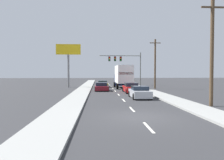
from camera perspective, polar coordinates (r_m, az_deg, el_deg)
name	(u,v)px	position (r m, az deg, el deg)	size (l,w,h in m)	color
ground_plane	(112,87)	(37.39, -0.03, -2.04)	(140.00, 140.00, 0.00)	#333335
sidewalk_right	(144,89)	(33.08, 8.61, -2.47)	(2.20, 80.00, 0.14)	#9E9E99
sidewalk_left	(84,89)	(32.40, -7.70, -2.55)	(2.20, 80.00, 0.14)	#9E9E99
lane_markings	(113,88)	(35.02, 0.22, -2.31)	(0.14, 62.00, 0.01)	silver
car_yellow	(103,84)	(38.80, -2.55, -1.09)	(1.92, 4.09, 1.19)	yellow
car_maroon	(102,87)	(30.89, -2.85, -1.88)	(2.02, 4.05, 1.20)	maroon
box_truck	(123,76)	(35.36, 3.04, 1.22)	(2.70, 7.59, 3.81)	white
car_red	(131,88)	(28.00, 5.19, -2.20)	(1.92, 4.41, 1.29)	red
car_silver	(140,93)	(21.95, 7.49, -3.38)	(1.87, 4.00, 1.24)	#B7BABF
traffic_signal_mast	(122,61)	(43.64, 2.69, 5.22)	(8.59, 0.69, 6.84)	#595B56
utility_pole_near	(212,51)	(18.20, 25.45, 7.01)	(1.80, 0.28, 8.27)	brown
utility_pole_mid	(155,63)	(35.38, 11.60, 4.48)	(1.80, 0.28, 8.11)	brown
roadside_billboard	(68,56)	(38.54, -11.74, 6.30)	(4.36, 0.36, 7.72)	slate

